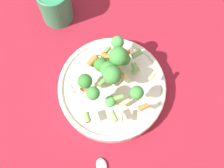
% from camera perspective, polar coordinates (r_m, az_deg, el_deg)
% --- Properties ---
extents(ground_plane, '(3.00, 3.00, 0.00)m').
position_cam_1_polar(ground_plane, '(0.83, 0.00, -1.23)').
color(ground_plane, maroon).
extents(bowl, '(0.28, 0.28, 0.04)m').
position_cam_1_polar(bowl, '(0.81, 0.00, -0.79)').
color(bowl, beige).
rests_on(bowl, ground_plane).
extents(pasta_salad, '(0.21, 0.21, 0.11)m').
position_cam_1_polar(pasta_salad, '(0.75, -0.21, 2.38)').
color(pasta_salad, '#8CB766').
rests_on(pasta_salad, bowl).
extents(cup, '(0.09, 0.09, 0.12)m').
position_cam_1_polar(cup, '(0.89, -10.38, 14.23)').
color(cup, '#2D7F51').
rests_on(cup, ground_plane).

